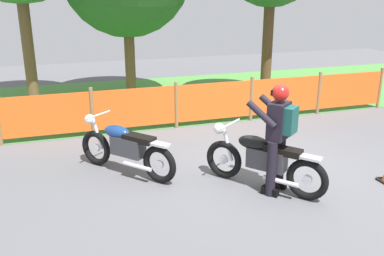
{
  "coord_description": "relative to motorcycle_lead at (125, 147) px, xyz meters",
  "views": [
    {
      "loc": [
        -3.35,
        -6.25,
        3.02
      ],
      "look_at": [
        -1.41,
        -0.21,
        0.9
      ],
      "focal_mm": 39.72,
      "sensor_mm": 36.0,
      "label": 1
    }
  ],
  "objects": [
    {
      "name": "rider_trailing",
      "position": [
        2.08,
        -1.38,
        0.49
      ],
      "size": [
        0.74,
        0.78,
        1.69
      ],
      "rotation": [
        0.0,
        0.0,
        2.25
      ],
      "color": "black",
      "rests_on": "ground"
    },
    {
      "name": "grass_verge",
      "position": [
        2.39,
        4.81,
        -0.46
      ],
      "size": [
        24.0,
        5.44,
        0.01
      ],
      "primitive_type": "cube",
      "color": "#4C8C3D",
      "rests_on": "ground"
    },
    {
      "name": "barrier_fence",
      "position": [
        2.39,
        2.09,
        0.08
      ],
      "size": [
        9.2,
        0.08,
        1.05
      ],
      "color": "olive",
      "rests_on": "ground"
    },
    {
      "name": "motorcycle_lead",
      "position": [
        0.0,
        0.0,
        0.0
      ],
      "size": [
        1.38,
        1.6,
        0.95
      ],
      "rotation": [
        0.0,
        0.0,
        2.27
      ],
      "color": "black",
      "rests_on": "ground"
    },
    {
      "name": "ground",
      "position": [
        2.39,
        -0.4,
        -0.47
      ],
      "size": [
        24.0,
        24.0,
        0.02
      ],
      "primitive_type": "cube",
      "color": "#5B5B60"
    },
    {
      "name": "motorcycle_trailing",
      "position": [
        1.94,
        -1.21,
        0.01
      ],
      "size": [
        1.37,
        1.65,
        0.97
      ],
      "rotation": [
        0.0,
        0.0,
        2.25
      ],
      "color": "black",
      "rests_on": "ground"
    }
  ]
}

